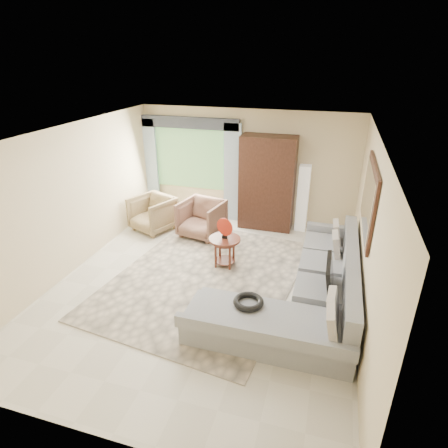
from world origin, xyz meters
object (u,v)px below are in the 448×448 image
(potted_plant, at_px, (166,205))
(coffee_table, at_px, (225,251))
(floor_lamp, at_px, (303,198))
(armchair_left, at_px, (153,214))
(sectional_sofa, at_px, (309,294))
(tv_screen, at_px, (330,276))
(armchair_right, at_px, (202,219))
(armoire, at_px, (267,183))

(potted_plant, bearing_deg, coffee_table, -43.13)
(coffee_table, xyz_separation_m, floor_lamp, (1.20, 2.05, 0.44))
(armchair_left, height_order, floor_lamp, floor_lamp)
(potted_plant, distance_m, floor_lamp, 3.35)
(sectional_sofa, distance_m, coffee_table, 1.86)
(tv_screen, height_order, armchair_left, tv_screen)
(sectional_sofa, xyz_separation_m, tv_screen, (0.27, -0.10, 0.44))
(tv_screen, height_order, floor_lamp, floor_lamp)
(sectional_sofa, height_order, coffee_table, sectional_sofa)
(tv_screen, distance_m, armchair_right, 3.49)
(tv_screen, distance_m, coffee_table, 2.19)
(armchair_left, bearing_deg, potted_plant, 118.91)
(sectional_sofa, xyz_separation_m, floor_lamp, (-0.43, 2.96, 0.47))
(sectional_sofa, distance_m, armchair_right, 3.21)
(armchair_right, relative_size, potted_plant, 1.69)
(armchair_left, distance_m, potted_plant, 0.90)
(armchair_left, height_order, armchair_right, armchair_right)
(tv_screen, bearing_deg, potted_plant, 143.37)
(coffee_table, height_order, potted_plant, coffee_table)
(sectional_sofa, bearing_deg, armoire, 113.06)
(coffee_table, relative_size, floor_lamp, 0.39)
(armoire, bearing_deg, coffee_table, -101.28)
(armoire, bearing_deg, potted_plant, -179.66)
(tv_screen, xyz_separation_m, floor_lamp, (-0.70, 3.06, 0.03))
(armchair_left, relative_size, floor_lamp, 0.57)
(coffee_table, relative_size, armchair_left, 0.68)
(sectional_sofa, xyz_separation_m, armoire, (-1.23, 2.90, 0.77))
(armchair_left, relative_size, potted_plant, 1.65)
(sectional_sofa, distance_m, armchair_left, 4.16)
(armchair_right, bearing_deg, coffee_table, -41.28)
(coffee_table, xyz_separation_m, potted_plant, (-2.11, 1.98, -0.05))
(coffee_table, bearing_deg, armchair_left, 151.61)
(coffee_table, bearing_deg, tv_screen, -27.84)
(armchair_right, height_order, armoire, armoire)
(sectional_sofa, distance_m, floor_lamp, 3.03)
(armchair_right, relative_size, armoire, 0.42)
(tv_screen, bearing_deg, floor_lamp, 102.90)
(armoire, relative_size, floor_lamp, 1.40)
(tv_screen, height_order, armoire, armoire)
(coffee_table, xyz_separation_m, armchair_right, (-0.86, 1.12, 0.09))
(floor_lamp, bearing_deg, armchair_right, -155.57)
(armchair_left, height_order, armoire, armoire)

